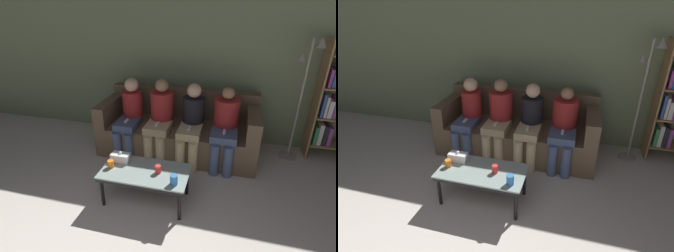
% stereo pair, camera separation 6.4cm
% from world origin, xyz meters
% --- Properties ---
extents(wall_back, '(12.00, 0.06, 2.60)m').
position_xyz_m(wall_back, '(0.00, 4.02, 1.30)').
color(wall_back, '#707F5B').
rests_on(wall_back, ground_plane).
extents(couch, '(2.34, 0.97, 0.91)m').
position_xyz_m(couch, '(0.00, 3.47, 0.33)').
color(couch, brown).
rests_on(couch, ground_plane).
extents(coffee_table, '(1.00, 0.54, 0.41)m').
position_xyz_m(coffee_table, '(-0.11, 2.18, 0.37)').
color(coffee_table, '#8C9E99').
rests_on(coffee_table, ground_plane).
extents(cup_near_left, '(0.07, 0.07, 0.09)m').
position_xyz_m(cup_near_left, '(0.04, 2.18, 0.46)').
color(cup_near_left, red).
rests_on(cup_near_left, coffee_table).
extents(cup_near_right, '(0.08, 0.08, 0.11)m').
position_xyz_m(cup_near_right, '(0.26, 2.03, 0.47)').
color(cup_near_right, '#3372BF').
rests_on(cup_near_right, coffee_table).
extents(cup_far_center, '(0.07, 0.07, 0.09)m').
position_xyz_m(cup_far_center, '(-0.52, 2.15, 0.46)').
color(cup_far_center, orange).
rests_on(cup_far_center, coffee_table).
extents(tissue_box, '(0.22, 0.12, 0.13)m').
position_xyz_m(tissue_box, '(-0.46, 2.30, 0.46)').
color(tissue_box, white).
rests_on(tissue_box, coffee_table).
extents(standing_lamp, '(0.31, 0.26, 1.75)m').
position_xyz_m(standing_lamp, '(1.70, 3.65, 1.08)').
color(standing_lamp, gray).
rests_on(standing_lamp, ground_plane).
extents(seated_person_left_end, '(0.31, 0.66, 1.14)m').
position_xyz_m(seated_person_left_end, '(-0.71, 3.24, 0.61)').
color(seated_person_left_end, '#47567A').
rests_on(seated_person_left_end, ground_plane).
extents(seated_person_mid_left, '(0.34, 0.67, 1.16)m').
position_xyz_m(seated_person_mid_left, '(-0.24, 3.26, 0.63)').
color(seated_person_mid_left, tan).
rests_on(seated_person_mid_left, ground_plane).
extents(seated_person_mid_right, '(0.31, 0.69, 1.13)m').
position_xyz_m(seated_person_mid_right, '(0.24, 3.23, 0.61)').
color(seated_person_mid_right, tan).
rests_on(seated_person_mid_right, ground_plane).
extents(seated_person_right_end, '(0.35, 0.70, 1.11)m').
position_xyz_m(seated_person_right_end, '(0.71, 3.25, 0.61)').
color(seated_person_right_end, '#47567A').
rests_on(seated_person_right_end, ground_plane).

